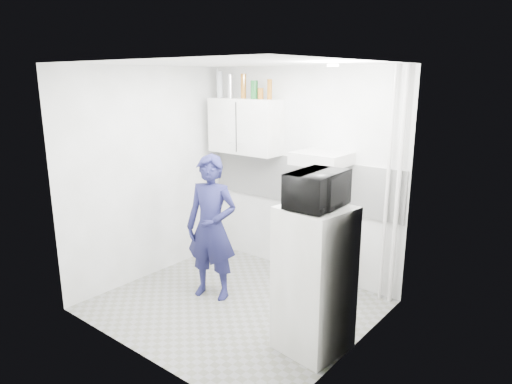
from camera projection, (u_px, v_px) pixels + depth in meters
The scene contains 23 objects.
floor at pixel (235, 305), 5.08m from camera, with size 2.80×2.80×0.00m, color gray.
ceiling at pixel (232, 63), 4.45m from camera, with size 2.80×2.80×0.00m, color white.
wall_back at pixel (300, 173), 5.71m from camera, with size 2.80×2.80×0.00m, color white.
wall_left at pixel (149, 175), 5.62m from camera, with size 2.60×2.60×0.00m, color white.
wall_right at pixel (356, 217), 3.91m from camera, with size 2.60×2.60×0.00m, color white.
person at pixel (212, 228), 5.12m from camera, with size 0.60×0.40×1.65m, color #191A43.
stove at pixel (323, 256), 5.43m from camera, with size 0.49×0.49×0.79m, color silver.
fridge at pixel (314, 280), 4.13m from camera, with size 0.57×0.57×1.37m, color white.
stove_top at pixel (324, 224), 5.33m from camera, with size 0.47×0.47×0.03m, color black.
saucepan at pixel (317, 218), 5.34m from camera, with size 0.18×0.18×0.10m, color silver.
microwave at pixel (317, 190), 3.92m from camera, with size 0.38×0.56×0.31m, color black.
bottle_a at pixel (220, 85), 6.04m from camera, with size 0.08×0.08×0.34m, color #B2B7BC.
bottle_b at pixel (230, 86), 5.93m from camera, with size 0.08×0.08×0.30m, color silver.
bottle_d at pixel (243, 86), 5.79m from camera, with size 0.07×0.07×0.31m, color brown.
canister_a at pixel (254, 90), 5.69m from camera, with size 0.09×0.09×0.23m, color #144C1E.
canister_b at pixel (261, 94), 5.64m from camera, with size 0.07×0.07×0.14m, color brown.
bottle_e at pixel (270, 89), 5.54m from camera, with size 0.06×0.06×0.24m, color brown.
upper_cabinet at pixel (245, 126), 5.90m from camera, with size 1.00×0.35×0.70m, color white.
range_hood at pixel (322, 158), 5.18m from camera, with size 0.60×0.50×0.14m, color silver.
backsplash at pixel (299, 181), 5.72m from camera, with size 2.74×0.03×0.60m, color white.
pipe_a at pixel (398, 190), 4.86m from camera, with size 0.05×0.05×2.60m, color silver.
pipe_b at pixel (387, 188), 4.93m from camera, with size 0.04×0.04×2.60m, color silver.
ceiling_spot_fixture at pixel (333, 65), 4.00m from camera, with size 0.10×0.10×0.02m, color white.
Camera 1 is at (3.08, -3.46, 2.47)m, focal length 32.00 mm.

